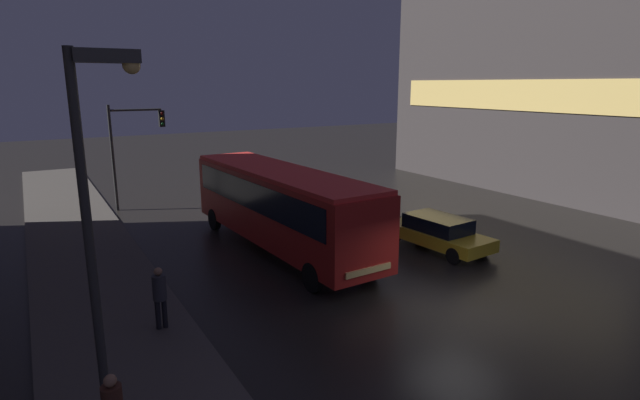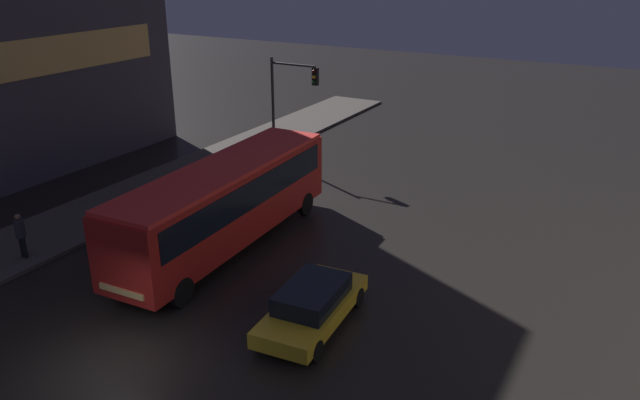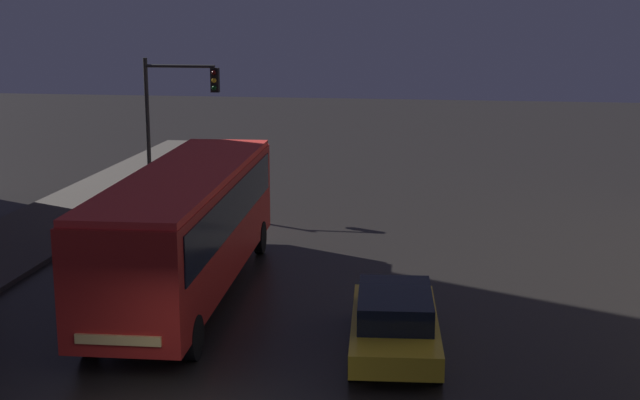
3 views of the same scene
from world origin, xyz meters
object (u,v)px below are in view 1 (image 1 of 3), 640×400
pedestrian_mid (160,293)px  street_lamp_sidewalk (98,183)px  bus_near (280,201)px  car_taxi (437,232)px  traffic_light_main (132,139)px

pedestrian_mid → street_lamp_sidewalk: 5.24m
bus_near → car_taxi: size_ratio=2.42×
pedestrian_mid → car_taxi: bearing=165.6°
bus_near → car_taxi: bearing=148.3°
bus_near → pedestrian_mid: bearing=35.7°
street_lamp_sidewalk → car_taxi: bearing=20.1°
pedestrian_mid → street_lamp_sidewalk: (-1.61, -3.31, 3.74)m
traffic_light_main → street_lamp_sidewalk: size_ratio=0.79×
traffic_light_main → car_taxi: bearing=-55.7°
pedestrian_mid → traffic_light_main: 15.53m
pedestrian_mid → bus_near: bearing=-163.7°
car_taxi → pedestrian_mid: pedestrian_mid is taller
bus_near → traffic_light_main: 11.23m
bus_near → pedestrian_mid: bus_near is taller
bus_near → traffic_light_main: size_ratio=2.05×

